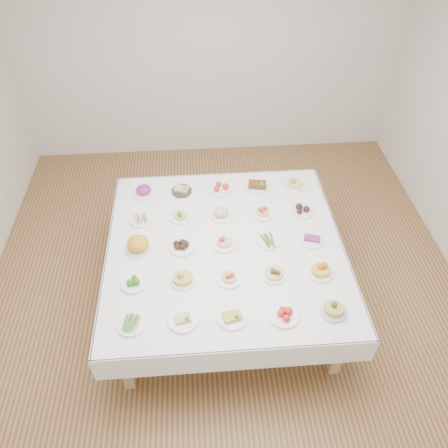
{
  "coord_description": "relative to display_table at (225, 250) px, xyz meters",
  "views": [
    {
      "loc": [
        -0.23,
        -2.94,
        3.67
      ],
      "look_at": [
        -0.01,
        -0.04,
        0.88
      ],
      "focal_mm": 35.0,
      "sensor_mm": 36.0,
      "label": 1
    }
  ],
  "objects": [
    {
      "name": "dish_14",
      "position": [
        0.8,
        -0.01,
        0.1
      ],
      "size": [
        0.22,
        0.22,
        0.09
      ],
      "color": "white",
      "rests_on": "display_table"
    },
    {
      "name": "dish_0",
      "position": [
        -0.79,
        -0.8,
        0.09
      ],
      "size": [
        0.22,
        0.22,
        0.05
      ],
      "color": "white",
      "rests_on": "display_table"
    },
    {
      "name": "dish_16",
      "position": [
        -0.4,
        0.4,
        0.11
      ],
      "size": [
        0.21,
        0.21,
        0.11
      ],
      "color": "white",
      "rests_on": "display_table"
    },
    {
      "name": "dish_9",
      "position": [
        0.79,
        -0.4,
        0.13
      ],
      "size": [
        0.22,
        0.22,
        0.13
      ],
      "color": "white",
      "rests_on": "display_table"
    },
    {
      "name": "dish_8",
      "position": [
        0.39,
        -0.39,
        0.11
      ],
      "size": [
        0.21,
        0.21,
        0.11
      ],
      "color": "white",
      "rests_on": "display_table"
    },
    {
      "name": "dish_2",
      "position": [
        -0.01,
        -0.8,
        0.1
      ],
      "size": [
        0.23,
        0.23,
        0.09
      ],
      "color": "white",
      "rests_on": "display_table"
    },
    {
      "name": "display_table",
      "position": [
        0.0,
        0.0,
        0.0
      ],
      "size": [
        2.18,
        2.18,
        0.75
      ],
      "color": "white",
      "rests_on": "ground"
    },
    {
      "name": "dish_19",
      "position": [
        0.79,
        0.39,
        0.11
      ],
      "size": [
        0.23,
        0.23,
        0.1
      ],
      "color": "white",
      "rests_on": "display_table"
    },
    {
      "name": "dish_4",
      "position": [
        0.8,
        -0.8,
        0.11
      ],
      "size": [
        0.21,
        0.21,
        0.11
      ],
      "color": "#4C66B2",
      "rests_on": "display_table"
    },
    {
      "name": "dish_3",
      "position": [
        0.4,
        -0.8,
        0.11
      ],
      "size": [
        0.24,
        0.24,
        0.1
      ],
      "color": "white",
      "rests_on": "display_table"
    },
    {
      "name": "dish_13",
      "position": [
        0.4,
        0.01,
        0.09
      ],
      "size": [
        0.21,
        0.21,
        0.05
      ],
      "color": "white",
      "rests_on": "display_table"
    },
    {
      "name": "dish_20",
      "position": [
        -0.78,
        0.8,
        0.12
      ],
      "size": [
        0.22,
        0.22,
        0.12
      ],
      "color": "white",
      "rests_on": "display_table"
    },
    {
      "name": "dish_6",
      "position": [
        -0.39,
        -0.39,
        0.12
      ],
      "size": [
        0.21,
        0.21,
        0.12
      ],
      "color": "white",
      "rests_on": "display_table"
    },
    {
      "name": "dish_21",
      "position": [
        -0.39,
        0.8,
        0.1
      ],
      "size": [
        0.21,
        0.21,
        0.09
      ],
      "color": "#2C2A27",
      "rests_on": "display_table"
    },
    {
      "name": "dish_18",
      "position": [
        0.4,
        0.39,
        0.12
      ],
      "size": [
        0.22,
        0.22,
        0.11
      ],
      "color": "white",
      "rests_on": "display_table"
    },
    {
      "name": "dish_23",
      "position": [
        0.4,
        0.8,
        0.11
      ],
      "size": [
        0.22,
        0.22,
        0.11
      ],
      "color": "white",
      "rests_on": "display_table"
    },
    {
      "name": "dish_24",
      "position": [
        0.8,
        0.8,
        0.13
      ],
      "size": [
        0.22,
        0.22,
        0.12
      ],
      "color": "white",
      "rests_on": "display_table"
    },
    {
      "name": "dish_1",
      "position": [
        -0.39,
        -0.78,
        0.1
      ],
      "size": [
        0.24,
        0.24,
        0.1
      ],
      "color": "white",
      "rests_on": "display_table"
    },
    {
      "name": "dish_22",
      "position": [
        0.01,
        0.79,
        0.12
      ],
      "size": [
        0.24,
        0.24,
        0.11
      ],
      "color": "white",
      "rests_on": "display_table"
    },
    {
      "name": "dish_15",
      "position": [
        -0.79,
        0.39,
        0.08
      ],
      "size": [
        0.22,
        0.22,
        0.05
      ],
      "color": "white",
      "rests_on": "display_table"
    },
    {
      "name": "dish_7",
      "position": [
        -0.0,
        -0.4,
        0.11
      ],
      "size": [
        0.21,
        0.21,
        0.1
      ],
      "color": "white",
      "rests_on": "display_table"
    },
    {
      "name": "dish_5",
      "position": [
        -0.8,
        -0.39,
        0.1
      ],
      "size": [
        0.22,
        0.22,
        0.09
      ],
      "color": "white",
      "rests_on": "display_table"
    },
    {
      "name": "room_envelope",
      "position": [
        0.01,
        0.19,
        1.15
      ],
      "size": [
        5.02,
        5.02,
        2.81
      ],
      "color": "olive",
      "rests_on": "ground"
    },
    {
      "name": "dish_10",
      "position": [
        -0.79,
        0.01,
        0.14
      ],
      "size": [
        0.23,
        0.23,
        0.14
      ],
      "color": "white",
      "rests_on": "display_table"
    },
    {
      "name": "dish_17",
      "position": [
        -0.01,
        0.4,
        0.12
      ],
      "size": [
        0.22,
        0.22,
        0.12
      ],
      "color": "white",
      "rests_on": "display_table"
    },
    {
      "name": "dish_11",
      "position": [
        -0.4,
        -0.01,
        0.11
      ],
      "size": [
        0.23,
        0.23,
        0.1
      ],
      "color": "white",
      "rests_on": "display_table"
    },
    {
      "name": "dish_12",
      "position": [
        -0.01,
        0.01,
        0.11
      ],
      "size": [
        0.22,
        0.22,
        0.11
      ],
      "color": "white",
      "rests_on": "display_table"
    }
  ]
}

